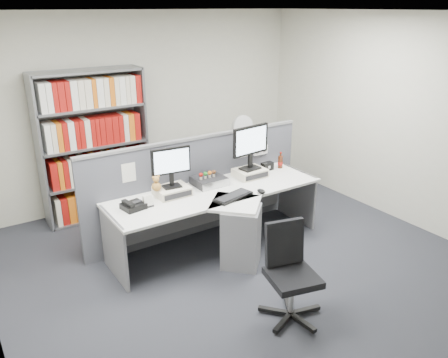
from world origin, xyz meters
TOP-DOWN VIEW (x-y plane):
  - ground at (0.00, 0.00)m, footprint 5.50×5.50m
  - room_shell at (0.00, 0.00)m, footprint 5.04×5.54m
  - partition at (0.00, 1.25)m, footprint 3.00×0.08m
  - desk at (0.00, 0.60)m, footprint 2.60×1.20m
  - monitor_riser_left at (-0.49, 0.98)m, footprint 0.38×0.31m
  - monitor_riser_right at (0.61, 0.98)m, footprint 0.38×0.31m
  - monitor_left at (-0.49, 0.98)m, footprint 0.46×0.17m
  - monitor_right at (0.61, 0.98)m, footprint 0.55×0.20m
  - desktop_pc at (0.03, 1.02)m, footprint 0.37×0.33m
  - figurines at (-0.00, 1.01)m, footprint 0.23×0.05m
  - keyboard at (0.05, 0.54)m, footprint 0.51×0.29m
  - mouse at (0.40, 0.47)m, footprint 0.08×0.12m
  - desk_phone at (-1.01, 0.87)m, footprint 0.26×0.24m
  - desk_calendar at (-0.86, 0.84)m, footprint 0.11×0.08m
  - plush_toy at (-0.69, 0.97)m, footprint 0.10×0.10m
  - speaker at (0.94, 1.05)m, footprint 0.16×0.09m
  - cola_bottle at (1.14, 1.02)m, footprint 0.07×0.07m
  - shelving_unit at (-0.90, 2.44)m, footprint 1.41×0.40m
  - filing_cabinet at (1.20, 1.99)m, footprint 0.45×0.61m
  - desk_fan at (1.20, 1.99)m, footprint 0.32×0.19m
  - office_chair at (-0.14, -0.67)m, footprint 0.60×0.59m

SIDE VIEW (x-z plane):
  - ground at x=0.00m, z-range 0.00..0.00m
  - filing_cabinet at x=1.20m, z-range 0.00..0.70m
  - desk at x=0.00m, z-range 0.10..0.82m
  - office_chair at x=-0.14m, z-range 0.03..0.93m
  - partition at x=0.00m, z-range 0.01..1.29m
  - keyboard at x=0.05m, z-range 0.72..0.75m
  - mouse at x=0.40m, z-range 0.72..0.77m
  - desk_phone at x=-1.01m, z-range 0.71..0.81m
  - desktop_pc at x=0.03m, z-range 0.72..0.82m
  - monitor_riser_left at x=-0.49m, z-range 0.72..0.82m
  - monitor_riser_right at x=0.61m, z-range 0.72..0.82m
  - speaker at x=0.94m, z-range 0.72..0.83m
  - desk_calendar at x=-0.86m, z-range 0.71..0.84m
  - cola_bottle at x=1.14m, z-range 0.69..0.91m
  - figurines at x=0.00m, z-range 0.83..0.91m
  - plush_toy at x=-0.69m, z-range 0.81..0.99m
  - shelving_unit at x=-0.90m, z-range -0.02..1.98m
  - desk_fan at x=1.20m, z-range 0.77..1.31m
  - monitor_left at x=-0.49m, z-range 0.87..1.33m
  - monitor_right at x=0.61m, z-range 0.87..1.43m
  - room_shell at x=0.00m, z-range 0.43..3.15m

